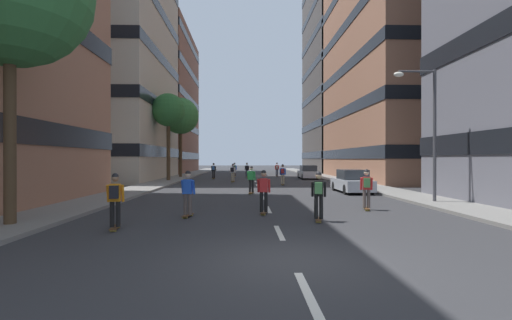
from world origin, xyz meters
The scene contains 25 objects.
ground_plane centered at (0.00, 29.61, 0.00)m, with size 177.69×177.69×0.00m, color #333335.
sidewalk_left centered at (-8.60, 33.32, 0.07)m, with size 2.68×81.44×0.14m, color gray.
sidewalk_right centered at (8.60, 33.32, 0.07)m, with size 2.68×81.44×0.14m, color gray.
lane_markings centered at (0.00, 30.50, 0.00)m, with size 0.16×67.20×0.01m.
building_left_mid centered at (-17.95, 31.86, 17.50)m, with size 16.14×17.90×34.83m.
building_left_far centered at (-17.95, 51.98, 11.50)m, with size 16.14×20.85×22.82m.
building_right_mid centered at (17.95, 31.86, 18.75)m, with size 16.14×23.60×37.31m.
building_right_far centered at (17.95, 51.98, 16.76)m, with size 16.14×18.90×33.34m.
parked_car_near centered at (6.06, 15.94, 0.70)m, with size 1.82×4.40×1.52m.
parked_car_mid centered at (6.06, 32.64, 0.70)m, with size 1.82×4.40×1.52m.
street_tree_near centered at (-8.60, 35.02, 7.25)m, with size 4.26×4.26×9.28m.
street_tree_mid centered at (-8.60, 28.22, 6.98)m, with size 3.27×3.27×8.56m.
streetlamp_right centered at (7.96, 9.72, 4.14)m, with size 2.13×0.30×6.50m.
skater_0 centered at (-2.32, 37.35, 1.02)m, with size 0.54×0.91×1.78m.
skater_1 centered at (-2.21, 27.20, 1.02)m, with size 0.56×0.92×1.78m.
skater_2 centered at (-4.57, 33.15, 1.02)m, with size 0.54×0.91×1.78m.
skater_3 centered at (1.59, 4.90, 1.02)m, with size 0.57×0.92×1.78m.
skater_4 centered at (-0.78, 36.32, 1.02)m, with size 0.55×0.92×1.78m.
skater_5 centered at (-0.28, 6.68, 0.98)m, with size 0.55×0.92×1.78m.
skater_6 centered at (3.08, 38.75, 1.02)m, with size 0.56×0.92×1.78m.
skater_7 centered at (-3.21, 6.00, 0.98)m, with size 0.56×0.92×1.78m.
skater_8 centered at (-5.10, 3.55, 1.02)m, with size 0.56×0.92×1.78m.
skater_9 centered at (4.25, 7.69, 1.02)m, with size 0.57×0.92×1.78m.
skater_10 centered at (2.19, 23.01, 1.02)m, with size 0.56×0.92×1.78m.
skater_11 centered at (-0.63, 15.26, 0.98)m, with size 0.57×0.92×1.78m.
Camera 1 is at (-1.03, -7.95, 2.22)m, focal length 25.54 mm.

